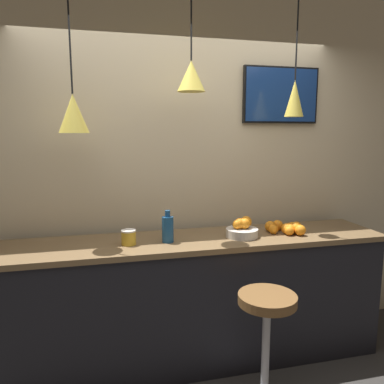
% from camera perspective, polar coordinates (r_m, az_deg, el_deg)
% --- Properties ---
extents(back_wall, '(8.00, 0.06, 2.90)m').
position_cam_1_polar(back_wall, '(3.10, -1.76, 3.29)').
color(back_wall, beige).
rests_on(back_wall, ground_plane).
extents(service_counter, '(2.96, 0.58, 0.98)m').
position_cam_1_polar(service_counter, '(2.97, 0.00, -16.19)').
color(service_counter, black).
rests_on(service_counter, ground_plane).
extents(bar_stool, '(0.38, 0.38, 0.77)m').
position_cam_1_polar(bar_stool, '(2.54, 11.25, -20.06)').
color(bar_stool, '#B7B7BC').
rests_on(bar_stool, ground_plane).
extents(fruit_bowl, '(0.24, 0.24, 0.15)m').
position_cam_1_polar(fruit_bowl, '(2.85, 7.65, -5.58)').
color(fruit_bowl, beige).
rests_on(fruit_bowl, service_counter).
extents(orange_pile, '(0.29, 0.26, 0.09)m').
position_cam_1_polar(orange_pile, '(3.03, 14.31, -5.34)').
color(orange_pile, orange).
rests_on(orange_pile, service_counter).
extents(juice_bottle, '(0.08, 0.08, 0.23)m').
position_cam_1_polar(juice_bottle, '(2.69, -3.72, -5.60)').
color(juice_bottle, navy).
rests_on(juice_bottle, service_counter).
extents(spread_jar, '(0.10, 0.10, 0.11)m').
position_cam_1_polar(spread_jar, '(2.67, -9.63, -6.82)').
color(spread_jar, gold).
rests_on(spread_jar, service_counter).
extents(pendant_lamp_left, '(0.20, 0.20, 1.04)m').
position_cam_1_polar(pendant_lamp_left, '(2.64, -17.63, 11.44)').
color(pendant_lamp_left, black).
extents(pendant_lamp_middle, '(0.20, 0.20, 0.76)m').
position_cam_1_polar(pendant_lamp_middle, '(2.74, -0.11, 17.29)').
color(pendant_lamp_middle, black).
extents(pendant_lamp_right, '(0.14, 0.14, 0.92)m').
position_cam_1_polar(pendant_lamp_right, '(3.01, 15.35, 13.69)').
color(pendant_lamp_right, black).
extents(mounted_tv, '(0.67, 0.04, 0.46)m').
position_cam_1_polar(mounted_tv, '(3.33, 13.39, 14.16)').
color(mounted_tv, black).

